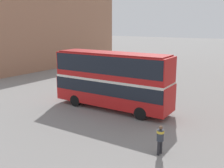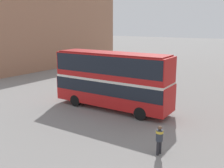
% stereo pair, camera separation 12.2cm
% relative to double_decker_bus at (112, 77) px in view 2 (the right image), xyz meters
% --- Properties ---
extents(ground_plane, '(240.00, 240.00, 0.00)m').
position_rel_double_decker_bus_xyz_m(ground_plane, '(1.87, 0.90, -2.70)').
color(ground_plane, gray).
extents(building_row_left, '(11.99, 29.46, 12.63)m').
position_rel_double_decker_bus_xyz_m(building_row_left, '(-24.84, 13.65, 3.62)').
color(building_row_left, '#9E7056').
rests_on(building_row_left, ground_plane).
extents(double_decker_bus, '(10.15, 2.76, 4.73)m').
position_rel_double_decker_bus_xyz_m(double_decker_bus, '(0.00, 0.00, 0.00)').
color(double_decker_bus, red).
rests_on(double_decker_bus, ground_plane).
extents(pedestrian_foreground, '(0.45, 0.45, 1.65)m').
position_rel_double_decker_bus_xyz_m(pedestrian_foreground, '(6.59, -5.14, -1.69)').
color(pedestrian_foreground, '#232328').
rests_on(pedestrian_foreground, ground_plane).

